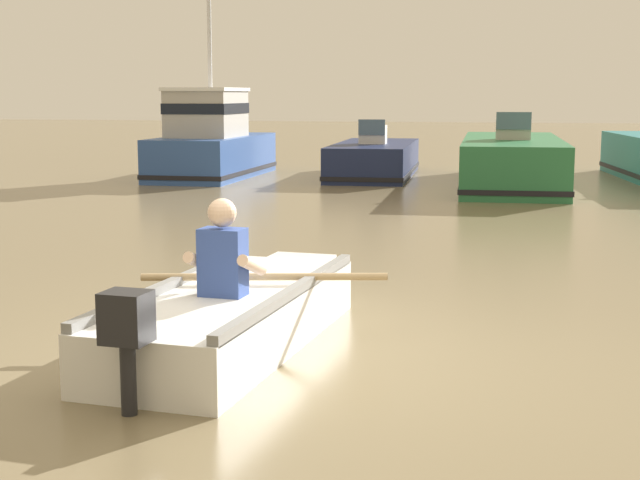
% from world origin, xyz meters
% --- Properties ---
extents(ground_plane, '(120.00, 120.00, 0.00)m').
position_xyz_m(ground_plane, '(0.00, 0.00, 0.00)').
color(ground_plane, '#7A6B4C').
extents(rowboat_with_person, '(1.96, 3.72, 1.19)m').
position_xyz_m(rowboat_with_person, '(-0.54, 0.26, 0.25)').
color(rowboat_with_person, white).
rests_on(rowboat_with_person, ground).
extents(moored_boat_blue, '(1.94, 4.66, 4.19)m').
position_xyz_m(moored_boat_blue, '(-5.62, 14.44, 0.79)').
color(moored_boat_blue, '#2D519E').
rests_on(moored_boat_blue, ground).
extents(moored_boat_navy, '(2.05, 5.05, 1.38)m').
position_xyz_m(moored_boat_navy, '(-1.87, 15.55, 0.38)').
color(moored_boat_navy, '#19234C').
rests_on(moored_boat_navy, ground).
extents(moored_boat_green, '(2.35, 6.91, 1.60)m').
position_xyz_m(moored_boat_green, '(1.40, 13.97, 0.49)').
color(moored_boat_green, '#287042').
rests_on(moored_boat_green, ground).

